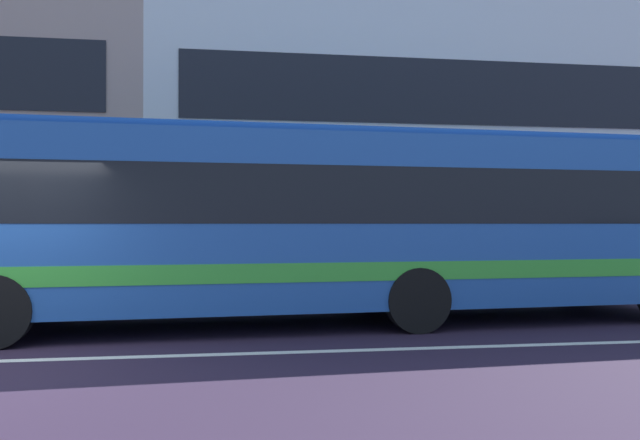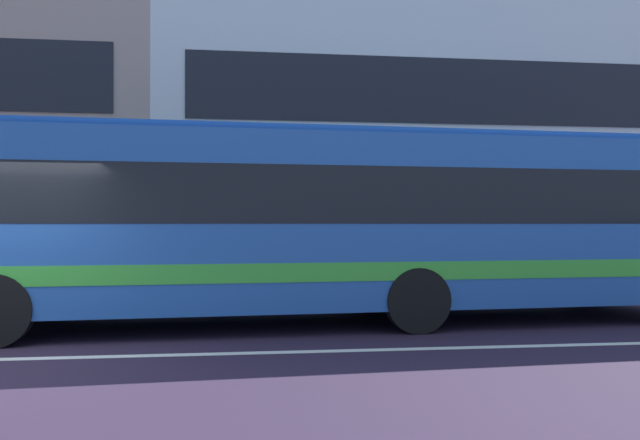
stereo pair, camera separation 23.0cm
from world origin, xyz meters
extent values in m
cube|color=#235924|center=(1.49, 5.81, 0.49)|extent=(16.62, 1.10, 0.98)
cube|color=silver|center=(12.36, 13.18, 4.76)|extent=(23.53, 8.04, 9.52)
cube|color=black|center=(12.36, 9.14, 5.52)|extent=(21.65, 0.04, 1.90)
cube|color=#21519C|center=(4.97, 2.25, 1.70)|extent=(12.49, 3.23, 2.69)
cube|color=black|center=(4.97, 2.25, 2.10)|extent=(11.75, 3.21, 0.86)
cube|color=green|center=(4.97, 2.25, 0.96)|extent=(12.24, 3.24, 0.28)
cube|color=#1C4B99|center=(4.97, 2.25, 3.10)|extent=(11.97, 2.80, 0.12)
cylinder|color=black|center=(-0.27, 3.11, 0.50)|extent=(1.01, 0.34, 1.00)
cylinder|color=black|center=(5.81, 1.14, 0.50)|extent=(1.01, 0.34, 1.00)
cylinder|color=black|center=(5.68, 3.46, 0.50)|extent=(1.01, 0.34, 1.00)
cylinder|color=black|center=(10.08, 3.71, 0.50)|extent=(1.01, 0.34, 1.00)
camera|label=1|loc=(3.02, -7.83, 1.67)|focal=34.07mm
camera|label=2|loc=(3.25, -7.86, 1.67)|focal=34.07mm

